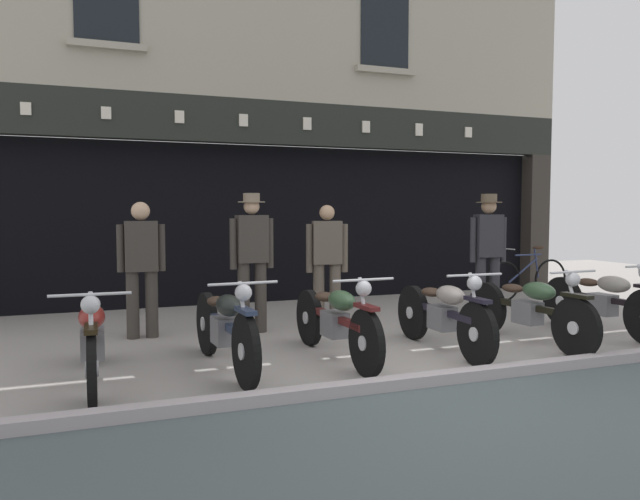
% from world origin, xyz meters
% --- Properties ---
extents(ground, '(23.11, 22.00, 0.18)m').
position_xyz_m(ground, '(0.00, -0.98, -0.04)').
color(ground, '#9A958E').
extents(shop_facade, '(11.41, 4.42, 6.10)m').
position_xyz_m(shop_facade, '(-0.00, 7.03, 1.68)').
color(shop_facade, black).
rests_on(shop_facade, ground).
extents(motorcycle_far_left, '(0.62, 2.05, 0.89)m').
position_xyz_m(motorcycle_far_left, '(-2.87, 1.20, 0.41)').
color(motorcycle_far_left, black).
rests_on(motorcycle_far_left, ground).
extents(motorcycle_left, '(0.62, 2.06, 0.92)m').
position_xyz_m(motorcycle_left, '(-1.68, 1.21, 0.43)').
color(motorcycle_left, black).
rests_on(motorcycle_left, ground).
extents(motorcycle_center_left, '(0.62, 2.07, 0.91)m').
position_xyz_m(motorcycle_center_left, '(-0.53, 1.21, 0.42)').
color(motorcycle_center_left, black).
rests_on(motorcycle_center_left, ground).
extents(motorcycle_center, '(0.62, 1.98, 0.92)m').
position_xyz_m(motorcycle_center, '(0.70, 1.12, 0.42)').
color(motorcycle_center, black).
rests_on(motorcycle_center, ground).
extents(motorcycle_center_right, '(0.62, 2.06, 0.91)m').
position_xyz_m(motorcycle_center_right, '(1.81, 1.08, 0.42)').
color(motorcycle_center_right, black).
rests_on(motorcycle_center_right, ground).
extents(motorcycle_right, '(0.62, 1.96, 0.92)m').
position_xyz_m(motorcycle_right, '(3.04, 1.19, 0.43)').
color(motorcycle_right, black).
rests_on(motorcycle_right, ground).
extents(salesman_left, '(0.56, 0.25, 1.64)m').
position_xyz_m(salesman_left, '(-2.29, 3.04, 0.91)').
color(salesman_left, '#38332D').
rests_on(salesman_left, ground).
extents(shopkeeper_center, '(0.56, 0.34, 1.75)m').
position_xyz_m(shopkeeper_center, '(-0.98, 2.87, 0.97)').
color(shopkeeper_center, '#38332D').
rests_on(shopkeeper_center, ground).
extents(salesman_right, '(0.55, 0.30, 1.61)m').
position_xyz_m(salesman_right, '(0.08, 2.98, 0.89)').
color(salesman_right, brown).
rests_on(salesman_right, ground).
extents(assistant_far_right, '(0.55, 0.37, 1.77)m').
position_xyz_m(assistant_far_right, '(2.56, 2.88, 0.99)').
color(assistant_far_right, '#2D2D33').
rests_on(assistant_far_right, ground).
extents(advert_board_near, '(0.76, 0.03, 1.08)m').
position_xyz_m(advert_board_near, '(2.31, 5.40, 1.61)').
color(advert_board_near, silver).
extents(leaning_bicycle, '(1.72, 0.50, 0.94)m').
position_xyz_m(leaning_bicycle, '(4.17, 3.93, 0.37)').
color(leaning_bicycle, black).
rests_on(leaning_bicycle, ground).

